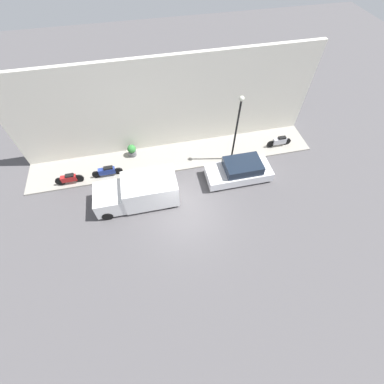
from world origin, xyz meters
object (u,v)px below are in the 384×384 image
(streetlamp, at_px, (237,123))
(parked_car, at_px, (239,171))
(scooter_silver, at_px, (280,141))
(potted_plant, at_px, (132,150))
(delivery_van, at_px, (138,192))
(motorcycle_red, at_px, (69,179))
(motorcycle_blue, at_px, (107,171))

(streetlamp, bearing_deg, parked_car, 179.19)
(scooter_silver, height_order, streetlamp, streetlamp)
(streetlamp, height_order, potted_plant, streetlamp)
(delivery_van, xyz_separation_m, potted_plant, (4.01, 0.13, -0.36))
(parked_car, xyz_separation_m, streetlamp, (1.66, -0.02, 2.51))
(parked_car, bearing_deg, delivery_van, 94.75)
(delivery_van, relative_size, motorcycle_red, 2.76)
(parked_car, height_order, motorcycle_blue, parked_car)
(parked_car, height_order, delivery_van, delivery_van)
(motorcycle_red, bearing_deg, motorcycle_blue, -86.42)
(motorcycle_blue, relative_size, streetlamp, 0.40)
(delivery_van, distance_m, streetlamp, 7.32)
(scooter_silver, relative_size, motorcycle_red, 1.03)
(delivery_van, distance_m, motorcycle_red, 4.87)
(motorcycle_blue, xyz_separation_m, streetlamp, (-0.25, -8.49, 2.65))
(potted_plant, bearing_deg, parked_car, -117.26)
(parked_car, height_order, scooter_silver, parked_car)
(motorcycle_blue, bearing_deg, potted_plant, -48.34)
(delivery_van, distance_m, scooter_silver, 10.75)
(parked_car, distance_m, motorcycle_red, 11.01)
(motorcycle_blue, xyz_separation_m, motorcycle_red, (-0.15, 2.39, 0.01))
(parked_car, xyz_separation_m, scooter_silver, (2.19, -3.79, -0.13))
(motorcycle_blue, height_order, scooter_silver, scooter_silver)
(delivery_van, distance_m, potted_plant, 4.03)
(motorcycle_blue, distance_m, scooter_silver, 12.26)
(parked_car, distance_m, streetlamp, 3.01)
(motorcycle_red, height_order, streetlamp, streetlamp)
(parked_car, height_order, motorcycle_red, parked_car)
(motorcycle_blue, height_order, potted_plant, potted_plant)
(streetlamp, bearing_deg, scooter_silver, -81.94)
(delivery_van, bearing_deg, motorcycle_blue, 37.40)
(streetlamp, bearing_deg, motorcycle_red, 89.48)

